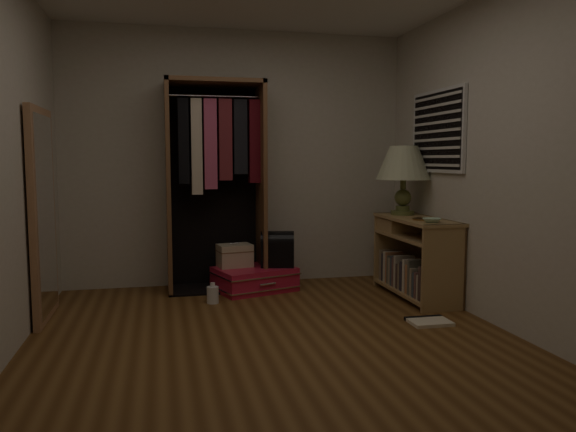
% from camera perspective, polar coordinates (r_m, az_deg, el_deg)
% --- Properties ---
extents(ground, '(4.00, 4.00, 0.00)m').
position_cam_1_polar(ground, '(4.08, -1.17, -12.69)').
color(ground, brown).
rests_on(ground, ground).
extents(room_walls, '(3.52, 4.02, 2.60)m').
position_cam_1_polar(room_walls, '(3.93, -0.26, 8.81)').
color(room_walls, beige).
rests_on(room_walls, ground).
extents(console_bookshelf, '(0.42, 1.12, 0.75)m').
position_cam_1_polar(console_bookshelf, '(5.44, 12.58, -3.90)').
color(console_bookshelf, '#A4814F').
rests_on(console_bookshelf, ground).
extents(open_wardrobe, '(0.95, 0.50, 2.05)m').
position_cam_1_polar(open_wardrobe, '(5.59, -7.28, 4.88)').
color(open_wardrobe, brown).
rests_on(open_wardrobe, ground).
extents(floor_mirror, '(0.06, 0.80, 1.70)m').
position_cam_1_polar(floor_mirror, '(4.90, -23.64, 0.11)').
color(floor_mirror, '#AE7A54').
rests_on(floor_mirror, ground).
extents(pink_suitcase, '(0.88, 0.75, 0.23)m').
position_cam_1_polar(pink_suitcase, '(5.59, -3.43, -6.39)').
color(pink_suitcase, red).
rests_on(pink_suitcase, ground).
extents(train_case, '(0.37, 0.28, 0.24)m').
position_cam_1_polar(train_case, '(5.60, -5.44, -4.00)').
color(train_case, '#BBAC8F').
rests_on(train_case, pink_suitcase).
extents(black_bag, '(0.37, 0.28, 0.36)m').
position_cam_1_polar(black_bag, '(5.58, -1.07, -3.30)').
color(black_bag, black).
rests_on(black_bag, pink_suitcase).
extents(table_lamp, '(0.54, 0.54, 0.67)m').
position_cam_1_polar(table_lamp, '(5.61, 11.66, 5.15)').
color(table_lamp, '#515C2C').
rests_on(table_lamp, console_bookshelf).
extents(brass_tray, '(0.30, 0.30, 0.01)m').
position_cam_1_polar(brass_tray, '(5.19, 13.79, -0.31)').
color(brass_tray, olive).
rests_on(brass_tray, console_bookshelf).
extents(ceramic_bowl, '(0.21, 0.21, 0.04)m').
position_cam_1_polar(ceramic_bowl, '(4.98, 14.39, -0.43)').
color(ceramic_bowl, '#A5C6A7').
rests_on(ceramic_bowl, console_bookshelf).
extents(white_jug, '(0.13, 0.13, 0.19)m').
position_cam_1_polar(white_jug, '(5.15, -7.65, -7.91)').
color(white_jug, silver).
rests_on(white_jug, ground).
extents(floor_book, '(0.32, 0.26, 0.03)m').
position_cam_1_polar(floor_book, '(4.66, 14.05, -10.31)').
color(floor_book, '#EFE7C9').
rests_on(floor_book, ground).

